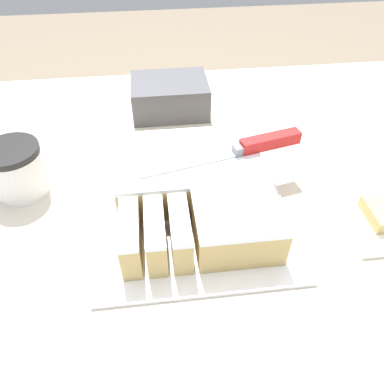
{
  "coord_description": "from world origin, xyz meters",
  "views": [
    {
      "loc": [
        -0.09,
        -0.42,
        1.35
      ],
      "look_at": [
        -0.03,
        0.02,
        0.93
      ],
      "focal_mm": 35.0,
      "sensor_mm": 36.0,
      "label": 1
    }
  ],
  "objects_px": {
    "cake_board": "(192,208)",
    "storage_box": "(170,96)",
    "knife": "(257,145)",
    "coffee_cup": "(17,170)",
    "cake": "(194,190)"
  },
  "relations": [
    {
      "from": "coffee_cup",
      "to": "storage_box",
      "type": "xyz_separation_m",
      "value": [
        0.28,
        0.24,
        -0.01
      ]
    },
    {
      "from": "cake",
      "to": "storage_box",
      "type": "height_order",
      "value": "same"
    },
    {
      "from": "knife",
      "to": "coffee_cup",
      "type": "bearing_deg",
      "value": -16.88
    },
    {
      "from": "cake",
      "to": "knife",
      "type": "xyz_separation_m",
      "value": [
        0.11,
        0.05,
        0.04
      ]
    },
    {
      "from": "cake_board",
      "to": "cake",
      "type": "distance_m",
      "value": 0.04
    },
    {
      "from": "coffee_cup",
      "to": "storage_box",
      "type": "relative_size",
      "value": 0.57
    },
    {
      "from": "cake_board",
      "to": "coffee_cup",
      "type": "bearing_deg",
      "value": 163.8
    },
    {
      "from": "cake",
      "to": "knife",
      "type": "distance_m",
      "value": 0.13
    },
    {
      "from": "cake_board",
      "to": "knife",
      "type": "bearing_deg",
      "value": 25.99
    },
    {
      "from": "cake_board",
      "to": "coffee_cup",
      "type": "distance_m",
      "value": 0.31
    },
    {
      "from": "knife",
      "to": "coffee_cup",
      "type": "relative_size",
      "value": 2.95
    },
    {
      "from": "cake_board",
      "to": "storage_box",
      "type": "bearing_deg",
      "value": 92.1
    },
    {
      "from": "knife",
      "to": "coffee_cup",
      "type": "distance_m",
      "value": 0.42
    },
    {
      "from": "cake",
      "to": "coffee_cup",
      "type": "xyz_separation_m",
      "value": [
        -0.3,
        0.08,
        0.01
      ]
    },
    {
      "from": "cake_board",
      "to": "coffee_cup",
      "type": "height_order",
      "value": "coffee_cup"
    }
  ]
}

